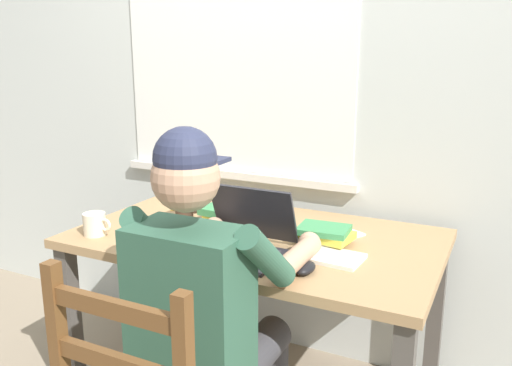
# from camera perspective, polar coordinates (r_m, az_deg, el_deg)

# --- Properties ---
(back_wall) EXTENTS (6.00, 0.08, 2.60)m
(back_wall) POSITION_cam_1_polar(r_m,az_deg,el_deg) (2.40, 5.17, 10.89)
(back_wall) COLOR beige
(back_wall) RESTS_ON ground
(desk) EXTENTS (1.40, 0.82, 0.73)m
(desk) POSITION_cam_1_polar(r_m,az_deg,el_deg) (2.10, 0.03, -7.92)
(desk) COLOR #9E7A51
(desk) RESTS_ON ground
(seated_person) EXTENTS (0.50, 0.60, 1.23)m
(seated_person) POSITION_cam_1_polar(r_m,az_deg,el_deg) (1.66, -5.11, -12.80)
(seated_person) COLOR #2D5642
(seated_person) RESTS_ON ground
(laptop) EXTENTS (0.33, 0.31, 0.22)m
(laptop) POSITION_cam_1_polar(r_m,az_deg,el_deg) (1.88, -1.61, -5.91)
(laptop) COLOR #232328
(laptop) RESTS_ON desk
(computer_mouse) EXTENTS (0.06, 0.10, 0.03)m
(computer_mouse) POSITION_cam_1_polar(r_m,az_deg,el_deg) (1.72, 5.35, -9.14)
(computer_mouse) COLOR black
(computer_mouse) RESTS_ON desk
(coffee_mug_white) EXTENTS (0.12, 0.09, 0.09)m
(coffee_mug_white) POSITION_cam_1_polar(r_m,az_deg,el_deg) (2.14, -17.03, -4.28)
(coffee_mug_white) COLOR beige
(coffee_mug_white) RESTS_ON desk
(coffee_mug_dark) EXTENTS (0.11, 0.08, 0.10)m
(coffee_mug_dark) POSITION_cam_1_polar(r_m,az_deg,el_deg) (2.27, -7.73, -2.62)
(coffee_mug_dark) COLOR #38281E
(coffee_mug_dark) RESTS_ON desk
(book_stack_main) EXTENTS (0.21, 0.17, 0.07)m
(book_stack_main) POSITION_cam_1_polar(r_m,az_deg,el_deg) (1.97, 7.37, -5.57)
(book_stack_main) COLOR gray
(book_stack_main) RESTS_ON desk
(book_stack_side) EXTENTS (0.21, 0.16, 0.07)m
(book_stack_side) POSITION_cam_1_polar(r_m,az_deg,el_deg) (2.17, -3.10, -3.58)
(book_stack_side) COLOR #38844C
(book_stack_side) RESTS_ON desk
(paper_pile_near_laptop) EXTENTS (0.23, 0.16, 0.01)m
(paper_pile_near_laptop) POSITION_cam_1_polar(r_m,az_deg,el_deg) (1.85, 7.97, -7.89)
(paper_pile_near_laptop) COLOR silver
(paper_pile_near_laptop) RESTS_ON desk
(paper_pile_back_corner) EXTENTS (0.25, 0.25, 0.01)m
(paper_pile_back_corner) POSITION_cam_1_polar(r_m,az_deg,el_deg) (2.09, 8.27, -5.35)
(paper_pile_back_corner) COLOR white
(paper_pile_back_corner) RESTS_ON desk
(landscape_photo_print) EXTENTS (0.15, 0.12, 0.00)m
(landscape_photo_print) POSITION_cam_1_polar(r_m,az_deg,el_deg) (2.42, -7.52, -2.76)
(landscape_photo_print) COLOR gold
(landscape_photo_print) RESTS_ON desk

